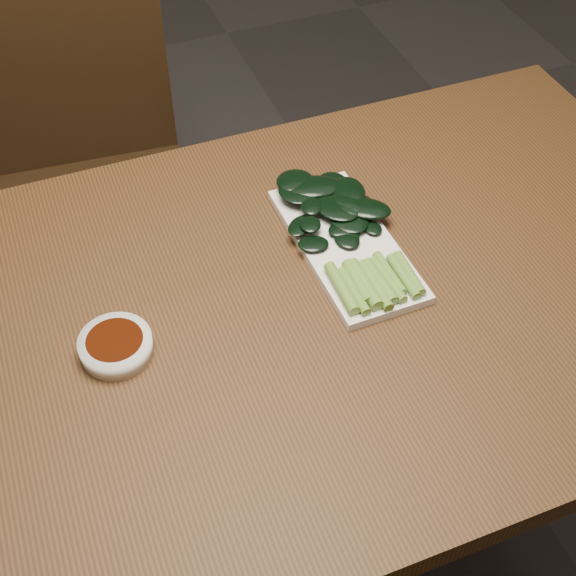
{
  "coord_description": "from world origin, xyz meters",
  "views": [
    {
      "loc": [
        -0.25,
        -0.69,
        1.59
      ],
      "look_at": [
        0.03,
        0.02,
        0.76
      ],
      "focal_mm": 50.0,
      "sensor_mm": 36.0,
      "label": 1
    }
  ],
  "objects_px": {
    "chair_far": "(82,180)",
    "gai_lan": "(343,221)",
    "table": "(272,341)",
    "sauce_bowl": "(116,346)",
    "serving_plate": "(346,244)"
  },
  "relations": [
    {
      "from": "chair_far",
      "to": "gai_lan",
      "type": "xyz_separation_m",
      "value": [
        0.33,
        -0.6,
        0.29
      ]
    },
    {
      "from": "table",
      "to": "gai_lan",
      "type": "height_order",
      "value": "gai_lan"
    },
    {
      "from": "sauce_bowl",
      "to": "serving_plate",
      "type": "bearing_deg",
      "value": 10.97
    },
    {
      "from": "sauce_bowl",
      "to": "gai_lan",
      "type": "bearing_deg",
      "value": 15.25
    },
    {
      "from": "table",
      "to": "sauce_bowl",
      "type": "xyz_separation_m",
      "value": [
        -0.22,
        0.0,
        0.09
      ]
    },
    {
      "from": "gai_lan",
      "to": "table",
      "type": "bearing_deg",
      "value": -145.83
    },
    {
      "from": "sauce_bowl",
      "to": "serving_plate",
      "type": "xyz_separation_m",
      "value": [
        0.37,
        0.07,
        -0.01
      ]
    },
    {
      "from": "serving_plate",
      "to": "gai_lan",
      "type": "height_order",
      "value": "gai_lan"
    },
    {
      "from": "serving_plate",
      "to": "gai_lan",
      "type": "relative_size",
      "value": 0.95
    },
    {
      "from": "sauce_bowl",
      "to": "gai_lan",
      "type": "height_order",
      "value": "gai_lan"
    },
    {
      "from": "table",
      "to": "serving_plate",
      "type": "xyz_separation_m",
      "value": [
        0.15,
        0.07,
        0.08
      ]
    },
    {
      "from": "chair_far",
      "to": "serving_plate",
      "type": "height_order",
      "value": "chair_far"
    },
    {
      "from": "chair_far",
      "to": "serving_plate",
      "type": "bearing_deg",
      "value": -58.3
    },
    {
      "from": "sauce_bowl",
      "to": "serving_plate",
      "type": "height_order",
      "value": "sauce_bowl"
    },
    {
      "from": "chair_far",
      "to": "sauce_bowl",
      "type": "xyz_separation_m",
      "value": [
        -0.05,
        -0.71,
        0.28
      ]
    }
  ]
}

